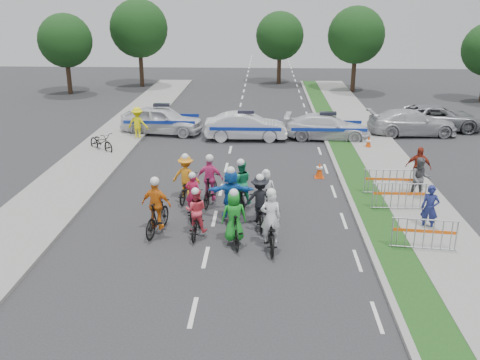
{
  "coord_description": "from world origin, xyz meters",
  "views": [
    {
      "loc": [
        1.71,
        -14.57,
        7.58
      ],
      "look_at": [
        0.86,
        4.1,
        1.1
      ],
      "focal_mm": 40.0,
      "sensor_mm": 36.0,
      "label": 1
    }
  ],
  "objects_px": {
    "cone_0": "(319,170)",
    "parked_bike": "(101,142)",
    "rider_6": "(193,202)",
    "tree_4": "(280,36)",
    "barrier_2": "(389,183)",
    "police_car_1": "(246,126)",
    "spectator_0": "(430,208)",
    "rider_9": "(210,185)",
    "rider_2": "(196,217)",
    "rider_8": "(241,189)",
    "rider_10": "(186,182)",
    "spectator_1": "(420,179)",
    "civilian_suv": "(437,117)",
    "rider_1": "(234,223)",
    "rider_3": "(157,212)",
    "rider_0": "(270,228)",
    "barrier_1": "(399,197)",
    "tree_0": "(65,41)",
    "barrier_0": "(424,236)",
    "police_car_2": "(327,127)",
    "police_car_0": "(162,120)",
    "civilian_sedan": "(412,123)",
    "cone_1": "(369,143)",
    "spectator_2": "(418,167)",
    "rider_5": "(231,198)",
    "marshal_hiviz": "(138,123)",
    "tree_3": "(139,29)"
  },
  "relations": [
    {
      "from": "rider_3",
      "to": "marshal_hiviz",
      "type": "height_order",
      "value": "rider_3"
    },
    {
      "from": "rider_6",
      "to": "barrier_2",
      "type": "height_order",
      "value": "rider_6"
    },
    {
      "from": "rider_3",
      "to": "civilian_suv",
      "type": "bearing_deg",
      "value": -120.22
    },
    {
      "from": "barrier_2",
      "to": "spectator_1",
      "type": "bearing_deg",
      "value": -12.46
    },
    {
      "from": "police_car_1",
      "to": "spectator_0",
      "type": "height_order",
      "value": "spectator_0"
    },
    {
      "from": "spectator_0",
      "to": "cone_0",
      "type": "relative_size",
      "value": 2.29
    },
    {
      "from": "rider_1",
      "to": "spectator_1",
      "type": "bearing_deg",
      "value": -159.57
    },
    {
      "from": "police_car_2",
      "to": "barrier_2",
      "type": "height_order",
      "value": "police_car_2"
    },
    {
      "from": "police_car_1",
      "to": "barrier_2",
      "type": "xyz_separation_m",
      "value": [
        5.97,
        -8.59,
        -0.18
      ]
    },
    {
      "from": "rider_8",
      "to": "barrier_0",
      "type": "relative_size",
      "value": 0.99
    },
    {
      "from": "police_car_0",
      "to": "barrier_1",
      "type": "distance_m",
      "value": 15.65
    },
    {
      "from": "tree_0",
      "to": "barrier_0",
      "type": "bearing_deg",
      "value": -52.87
    },
    {
      "from": "tree_4",
      "to": "cone_0",
      "type": "bearing_deg",
      "value": -87.43
    },
    {
      "from": "tree_3",
      "to": "barrier_0",
      "type": "bearing_deg",
      "value": -63.39
    },
    {
      "from": "cone_0",
      "to": "parked_bike",
      "type": "bearing_deg",
      "value": 161.3
    },
    {
      "from": "rider_3",
      "to": "rider_6",
      "type": "bearing_deg",
      "value": -113.96
    },
    {
      "from": "rider_0",
      "to": "rider_3",
      "type": "distance_m",
      "value": 3.88
    },
    {
      "from": "spectator_2",
      "to": "police_car_0",
      "type": "bearing_deg",
      "value": 159.76
    },
    {
      "from": "civilian_suv",
      "to": "barrier_1",
      "type": "height_order",
      "value": "civilian_suv"
    },
    {
      "from": "barrier_2",
      "to": "tree_4",
      "type": "relative_size",
      "value": 0.32
    },
    {
      "from": "spectator_1",
      "to": "cone_1",
      "type": "xyz_separation_m",
      "value": [
        -0.67,
        7.14,
        -0.5
      ]
    },
    {
      "from": "civilian_suv",
      "to": "cone_1",
      "type": "xyz_separation_m",
      "value": [
        -4.77,
        -4.48,
        -0.4
      ]
    },
    {
      "from": "rider_2",
      "to": "spectator_2",
      "type": "xyz_separation_m",
      "value": [
        8.56,
        5.1,
        0.23
      ]
    },
    {
      "from": "rider_0",
      "to": "barrier_1",
      "type": "xyz_separation_m",
      "value": [
        4.73,
        3.21,
        -0.11
      ]
    },
    {
      "from": "civilian_sedan",
      "to": "parked_bike",
      "type": "height_order",
      "value": "civilian_sedan"
    },
    {
      "from": "rider_3",
      "to": "police_car_1",
      "type": "distance_m",
      "value": 12.72
    },
    {
      "from": "police_car_2",
      "to": "cone_0",
      "type": "height_order",
      "value": "police_car_2"
    },
    {
      "from": "tree_0",
      "to": "tree_4",
      "type": "bearing_deg",
      "value": 19.44
    },
    {
      "from": "rider_3",
      "to": "marshal_hiviz",
      "type": "distance_m",
      "value": 12.75
    },
    {
      "from": "rider_6",
      "to": "civilian_suv",
      "type": "bearing_deg",
      "value": -132.31
    },
    {
      "from": "rider_1",
      "to": "spectator_0",
      "type": "xyz_separation_m",
      "value": [
        6.52,
        1.37,
        0.06
      ]
    },
    {
      "from": "spectator_1",
      "to": "marshal_hiviz",
      "type": "xyz_separation_m",
      "value": [
        -13.05,
        8.65,
        0.05
      ]
    },
    {
      "from": "police_car_2",
      "to": "police_car_0",
      "type": "bearing_deg",
      "value": 92.01
    },
    {
      "from": "parked_bike",
      "to": "tree_3",
      "type": "height_order",
      "value": "tree_3"
    },
    {
      "from": "civilian_suv",
      "to": "spectator_1",
      "type": "relative_size",
      "value": 3.16
    },
    {
      "from": "cone_0",
      "to": "rider_9",
      "type": "bearing_deg",
      "value": -143.26
    },
    {
      "from": "rider_5",
      "to": "civilian_suv",
      "type": "distance_m",
      "value": 18.05
    },
    {
      "from": "police_car_2",
      "to": "barrier_1",
      "type": "relative_size",
      "value": 2.36
    },
    {
      "from": "rider_5",
      "to": "rider_10",
      "type": "xyz_separation_m",
      "value": [
        -1.85,
        1.92,
        -0.11
      ]
    },
    {
      "from": "rider_3",
      "to": "tree_4",
      "type": "height_order",
      "value": "tree_4"
    },
    {
      "from": "rider_6",
      "to": "barrier_2",
      "type": "bearing_deg",
      "value": -161.61
    },
    {
      "from": "rider_8",
      "to": "rider_10",
      "type": "height_order",
      "value": "rider_8"
    },
    {
      "from": "rider_9",
      "to": "rider_2",
      "type": "bearing_deg",
      "value": 95.61
    },
    {
      "from": "police_car_0",
      "to": "rider_0",
      "type": "bearing_deg",
      "value": -147.81
    },
    {
      "from": "rider_3",
      "to": "cone_0",
      "type": "distance_m",
      "value": 8.51
    },
    {
      "from": "rider_6",
      "to": "tree_4",
      "type": "xyz_separation_m",
      "value": [
        3.77,
        30.88,
        3.61
      ]
    },
    {
      "from": "barrier_2",
      "to": "civilian_sedan",
      "type": "bearing_deg",
      "value": 71.05
    },
    {
      "from": "spectator_0",
      "to": "parked_bike",
      "type": "distance_m",
      "value": 16.57
    },
    {
      "from": "rider_1",
      "to": "rider_8",
      "type": "bearing_deg",
      "value": -102.75
    },
    {
      "from": "civilian_suv",
      "to": "rider_6",
      "type": "bearing_deg",
      "value": 139.07
    }
  ]
}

